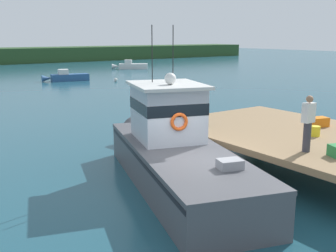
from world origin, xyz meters
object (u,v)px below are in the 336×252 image
crate_stack_mid_dock (195,118)px  moored_boat_outer_mooring (131,66)px  main_fishing_boat (174,150)px  crate_single_far (319,122)px  bait_bucket (315,131)px  deckhand_further_back (308,122)px  moored_boat_mid_harbor (67,77)px  mooring_buoy_spare_mooring (152,131)px  mooring_buoy_channel_marker (116,80)px

crate_stack_mid_dock → moored_boat_outer_mooring: bearing=62.9°
main_fishing_boat → crate_single_far: size_ratio=16.48×
crate_single_far → crate_stack_mid_dock: (-3.47, 2.92, 0.07)m
main_fishing_boat → crate_single_far: (5.84, -1.07, 0.36)m
bait_bucket → moored_boat_outer_mooring: 43.93m
deckhand_further_back → moored_boat_mid_harbor: bearing=79.8°
deckhand_further_back → moored_boat_outer_mooring: size_ratio=0.36×
crate_stack_mid_dock → deckhand_further_back: bearing=-87.1°
bait_bucket → mooring_buoy_spare_mooring: size_ratio=0.66×
crate_single_far → deckhand_further_back: bearing=-150.7°
main_fishing_boat → mooring_buoy_channel_marker: 28.84m
crate_single_far → moored_boat_mid_harbor: (2.59, 30.60, -0.97)m
crate_single_far → mooring_buoy_channel_marker: bearing=77.0°
main_fishing_boat → crate_stack_mid_dock: (2.36, 1.85, 0.43)m
mooring_buoy_channel_marker → crate_single_far: bearing=-103.0°
main_fishing_boat → crate_stack_mid_dock: main_fishing_boat is taller
main_fishing_boat → mooring_buoy_spare_mooring: bearing=63.4°
crate_single_far → bait_bucket: bearing=-149.6°
crate_single_far → moored_boat_mid_harbor: crate_single_far is taller
crate_stack_mid_dock → mooring_buoy_spare_mooring: size_ratio=1.16×
crate_single_far → mooring_buoy_channel_marker: crate_single_far is taller
crate_stack_mid_dock → deckhand_further_back: 4.79m
main_fishing_boat → deckhand_further_back: bearing=-48.0°
moored_boat_outer_mooring → mooring_buoy_channel_marker: size_ratio=12.75×
bait_bucket → moored_boat_mid_harbor: bearing=82.7°
deckhand_further_back → moored_boat_mid_harbor: size_ratio=0.35×
main_fishing_boat → moored_boat_outer_mooring: size_ratio=2.18×
main_fishing_boat → bait_bucket: size_ratio=29.09×
crate_single_far → crate_stack_mid_dock: size_ratio=1.00×
main_fishing_boat → moored_boat_outer_mooring: main_fishing_boat is taller
main_fishing_boat → crate_single_far: 5.95m
crate_single_far → moored_boat_mid_harbor: size_ratio=0.13×
crate_single_far → mooring_buoy_spare_mooring: bearing=117.2°
deckhand_further_back → mooring_buoy_spare_mooring: size_ratio=3.15×
bait_bucket → mooring_buoy_spare_mooring: (-1.82, 7.12, -1.11)m
main_fishing_boat → moored_boat_outer_mooring: (21.21, 38.69, -0.59)m
bait_bucket → moored_boat_mid_harbor: 31.70m
crate_stack_mid_dock → moored_boat_mid_harbor: size_ratio=0.13×
moored_boat_outer_mooring → mooring_buoy_spare_mooring: moored_boat_outer_mooring is taller
crate_stack_mid_dock → moored_boat_mid_harbor: 28.36m
bait_bucket → deckhand_further_back: bearing=-151.5°
moored_boat_mid_harbor → moored_boat_outer_mooring: bearing=35.6°
moored_boat_outer_mooring → mooring_buoy_channel_marker: bearing=-125.9°
bait_bucket → moored_boat_outer_mooring: size_ratio=0.08×
crate_stack_mid_dock → moored_boat_outer_mooring: crate_stack_mid_dock is taller
main_fishing_boat → mooring_buoy_spare_mooring: 5.88m
main_fishing_boat → mooring_buoy_channel_marker: (12.12, 26.15, -0.83)m
crate_stack_mid_dock → deckhand_further_back: size_ratio=0.37×
deckhand_further_back → crate_stack_mid_dock: bearing=92.9°
moored_boat_outer_mooring → mooring_buoy_spare_mooring: 38.29m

